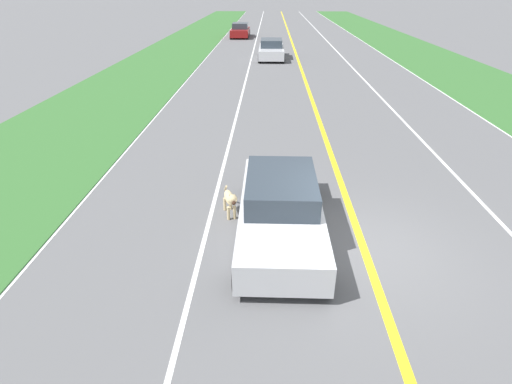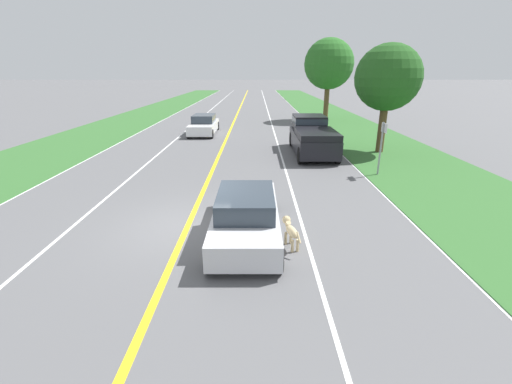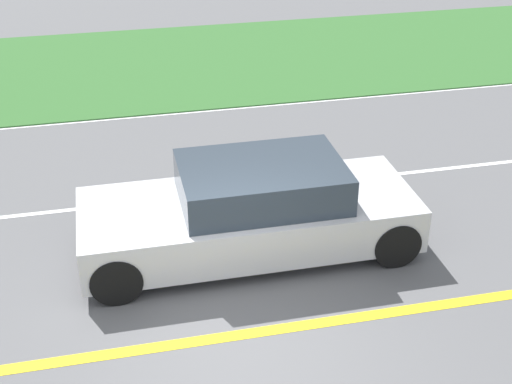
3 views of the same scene
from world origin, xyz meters
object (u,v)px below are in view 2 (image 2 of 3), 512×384
(pickup_truck, at_px, (314,136))
(oncoming_car, at_px, (205,125))
(ego_car, at_px, (247,215))
(dog, at_px, (292,230))
(roadside_tree_right_near, at_px, (390,78))
(street_sign, at_px, (384,142))
(roadside_tree_right_far, at_px, (331,64))

(pickup_truck, xyz_separation_m, oncoming_car, (-7.14, 6.52, -0.36))
(ego_car, distance_m, oncoming_car, 17.50)
(dog, distance_m, roadside_tree_right_near, 13.53)
(pickup_truck, height_order, roadside_tree_right_near, roadside_tree_right_near)
(roadside_tree_right_near, bearing_deg, ego_car, -124.80)
(pickup_truck, height_order, oncoming_car, pickup_truck)
(ego_car, xyz_separation_m, street_sign, (5.85, 6.09, 0.87))
(ego_car, distance_m, street_sign, 8.49)
(roadside_tree_right_near, bearing_deg, oncoming_car, 150.36)
(ego_car, xyz_separation_m, dog, (1.20, -0.64, -0.16))
(ego_car, height_order, pickup_truck, pickup_truck)
(roadside_tree_right_near, bearing_deg, roadside_tree_right_far, 92.11)
(pickup_truck, xyz_separation_m, street_sign, (2.36, -4.51, 0.50))
(roadside_tree_right_far, bearing_deg, ego_car, -105.81)
(pickup_truck, bearing_deg, roadside_tree_right_near, 2.55)
(roadside_tree_right_far, bearing_deg, pickup_truck, -103.96)
(roadside_tree_right_far, bearing_deg, oncoming_car, -144.74)
(roadside_tree_right_far, bearing_deg, roadside_tree_right_near, -87.89)
(dog, bearing_deg, roadside_tree_right_far, 60.34)
(oncoming_car, bearing_deg, roadside_tree_right_near, 150.36)
(oncoming_car, distance_m, roadside_tree_right_far, 13.76)
(dog, distance_m, oncoming_car, 18.41)
(pickup_truck, relative_size, roadside_tree_right_far, 0.76)
(street_sign, bearing_deg, pickup_truck, 117.61)
(ego_car, xyz_separation_m, pickup_truck, (3.49, 10.60, 0.37))
(dog, xyz_separation_m, street_sign, (4.64, 6.73, 1.03))
(dog, relative_size, street_sign, 0.48)
(dog, bearing_deg, street_sign, 38.61)
(dog, relative_size, pickup_truck, 0.20)
(pickup_truck, distance_m, roadside_tree_right_near, 5.07)
(oncoming_car, height_order, street_sign, street_sign)
(ego_car, relative_size, street_sign, 1.97)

